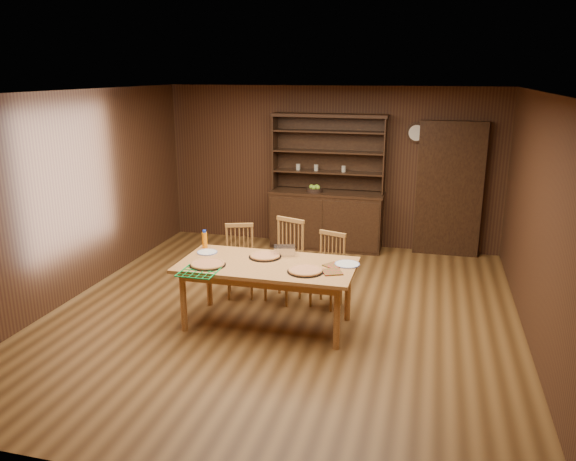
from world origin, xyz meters
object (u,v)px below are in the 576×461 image
(chair_center, at_px, (286,257))
(juice_bottle, at_px, (205,239))
(china_hutch, at_px, (327,212))
(chair_left, at_px, (240,258))
(chair_right, at_px, (329,267))
(dining_table, at_px, (267,270))

(chair_center, xyz_separation_m, juice_bottle, (-0.90, -0.47, 0.30))
(china_hutch, distance_m, juice_bottle, 2.91)
(chair_left, distance_m, juice_bottle, 0.64)
(chair_center, height_order, chair_right, chair_center)
(dining_table, distance_m, juice_bottle, 0.99)
(chair_right, xyz_separation_m, juice_bottle, (-1.46, -0.41, 0.37))
(chair_left, bearing_deg, china_hutch, 53.97)
(chair_left, bearing_deg, chair_right, -20.49)
(china_hutch, relative_size, chair_center, 2.09)
(dining_table, height_order, chair_center, chair_center)
(china_hutch, xyz_separation_m, chair_center, (-0.09, -2.26, -0.04))
(china_hutch, relative_size, chair_right, 2.36)
(chair_left, bearing_deg, dining_table, -71.90)
(chair_center, bearing_deg, chair_left, -158.52)
(chair_right, bearing_deg, dining_table, -107.88)
(juice_bottle, bearing_deg, china_hutch, 70.05)
(china_hutch, height_order, chair_left, china_hutch)
(chair_center, relative_size, juice_bottle, 4.71)
(chair_center, bearing_deg, chair_right, 14.72)
(china_hutch, bearing_deg, chair_left, -107.20)
(chair_left, xyz_separation_m, chair_right, (1.17, -0.03, -0.01))
(chair_left, relative_size, juice_bottle, 4.22)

